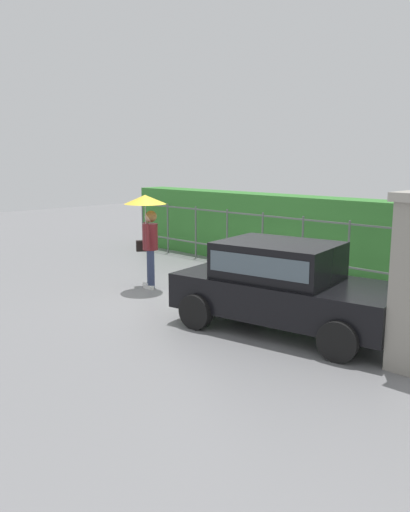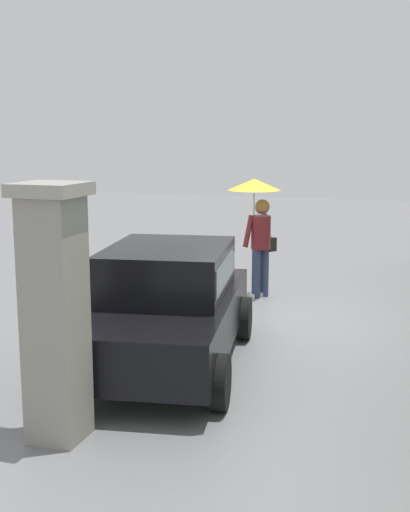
{
  "view_description": "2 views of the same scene",
  "coord_description": "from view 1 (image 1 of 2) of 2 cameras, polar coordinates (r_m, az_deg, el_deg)",
  "views": [
    {
      "loc": [
        7.15,
        -7.53,
        2.85
      ],
      "look_at": [
        0.38,
        -0.68,
        1.02
      ],
      "focal_mm": 36.32,
      "sensor_mm": 36.0,
      "label": 1
    },
    {
      "loc": [
        9.74,
        2.37,
        2.86
      ],
      "look_at": [
        0.34,
        -0.75,
        1.05
      ],
      "focal_mm": 47.69,
      "sensor_mm": 36.0,
      "label": 2
    }
  ],
  "objects": [
    {
      "name": "fence_section",
      "position": [
        12.56,
        10.68,
        1.27
      ],
      "size": [
        12.19,
        0.05,
        1.5
      ],
      "color": "#59605B",
      "rests_on": "ground"
    },
    {
      "name": "car",
      "position": [
        8.75,
        8.55,
        -2.91
      ],
      "size": [
        3.93,
        2.34,
        1.48
      ],
      "rotation": [
        0.0,
        0.0,
        0.16
      ],
      "color": "black",
      "rests_on": "ground"
    },
    {
      "name": "ground_plane",
      "position": [
        10.77,
        1.08,
        -4.62
      ],
      "size": [
        40.0,
        40.0,
        0.0
      ],
      "primitive_type": "plane",
      "color": "slate"
    },
    {
      "name": "pedestrian",
      "position": [
        11.36,
        -6.37,
        3.8
      ],
      "size": [
        0.91,
        0.91,
        2.07
      ],
      "rotation": [
        0.0,
        0.0,
        -2.16
      ],
      "color": "#2D3856",
      "rests_on": "ground"
    },
    {
      "name": "hedge_row",
      "position": [
        13.23,
        12.7,
        2.21
      ],
      "size": [
        13.14,
        0.9,
        1.9
      ],
      "primitive_type": "cube",
      "color": "#387F33",
      "rests_on": "ground"
    }
  ]
}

